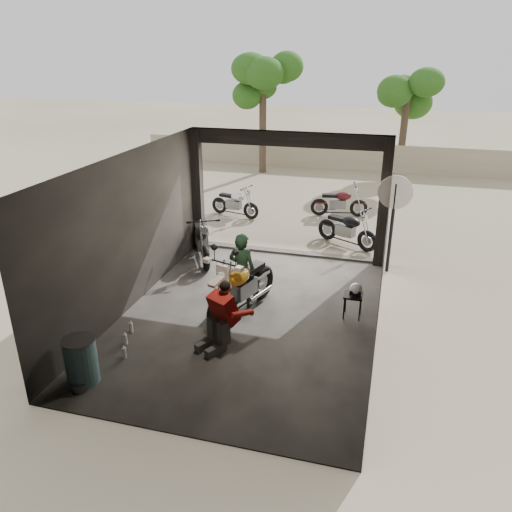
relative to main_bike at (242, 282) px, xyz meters
The scene contains 16 objects.
ground 0.72m from the main_bike, 38.89° to the right, with size 80.00×80.00×0.00m, color #7A6D56.
garage 0.75m from the main_bike, 63.88° to the left, with size 7.00×7.13×3.20m.
boundary_wall 13.85m from the main_bike, 89.21° to the left, with size 18.00×0.30×1.20m, color gray.
tree_left 13.09m from the main_bike, 102.81° to the left, with size 2.20×2.20×5.60m.
tree_right 14.46m from the main_bike, 77.81° to the left, with size 2.20×2.20×5.00m.
main_bike is the anchor object (origin of this frame).
left_bike 3.01m from the main_bike, 126.95° to the left, with size 0.75×1.81×1.23m, color black, non-canonical shape.
outside_bike_a 6.40m from the main_bike, 109.01° to the left, with size 0.63×1.52×1.03m, color black, non-canonical shape.
outside_bike_b 7.04m from the main_bike, 80.56° to the left, with size 0.65×1.58×1.07m, color #491114, non-canonical shape.
outside_bike_c 4.69m from the main_bike, 69.26° to the left, with size 0.68×1.66×1.12m, color black, non-canonical shape.
rider 0.32m from the main_bike, 107.10° to the left, with size 0.59×0.39×1.62m, color black.
mechanic 1.38m from the main_bike, 91.24° to the right, with size 0.62×0.84×1.22m, color red, non-canonical shape.
stool 2.24m from the main_bike, ahead, with size 0.37×0.37×0.51m.
helmet 2.27m from the main_bike, 10.13° to the left, with size 0.25×0.26×0.24m, color white.
oil_drum 3.46m from the main_bike, 121.65° to the right, with size 0.51×0.51×0.80m, color slate.
sign_post 4.13m from the main_bike, 45.80° to the left, with size 0.79×0.08×2.38m.
Camera 1 is at (2.48, -8.51, 5.02)m, focal length 35.00 mm.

